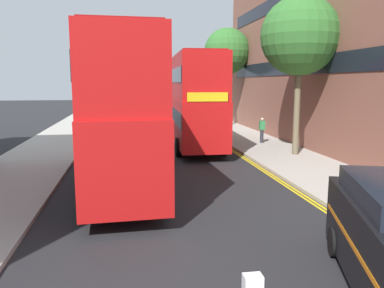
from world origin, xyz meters
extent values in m
cube|color=#ADA89E|center=(6.50, 16.00, 0.07)|extent=(4.00, 80.00, 0.14)
cube|color=#ADA89E|center=(-6.50, 16.00, 0.07)|extent=(4.00, 80.00, 0.14)
cube|color=yellow|center=(4.40, 14.00, 0.00)|extent=(0.10, 56.00, 0.01)
cube|color=yellow|center=(4.24, 14.00, 0.00)|extent=(0.10, 56.00, 0.01)
cube|color=red|center=(-2.07, 12.53, 1.74)|extent=(2.96, 10.90, 2.60)
cube|color=red|center=(-2.07, 12.53, 4.29)|extent=(2.90, 10.68, 2.50)
cube|color=black|center=(-2.07, 12.53, 2.04)|extent=(2.97, 10.47, 0.84)
cube|color=black|center=(-2.07, 12.53, 4.39)|extent=(2.95, 10.25, 0.80)
cube|color=yellow|center=(-2.30, 17.90, 3.29)|extent=(2.00, 0.15, 0.44)
cube|color=maroon|center=(-2.07, 12.53, 5.59)|extent=(2.66, 9.81, 0.10)
cylinder|color=black|center=(-3.46, 15.82, 0.52)|extent=(0.34, 1.05, 1.04)
cylinder|color=black|center=(-0.96, 15.93, 0.52)|extent=(0.34, 1.05, 1.04)
cylinder|color=black|center=(-3.17, 9.13, 0.52)|extent=(0.34, 1.05, 1.04)
cylinder|color=black|center=(-0.68, 9.24, 0.52)|extent=(0.34, 1.05, 1.04)
cube|color=red|center=(2.29, 21.31, 1.74)|extent=(2.93, 10.89, 2.60)
cube|color=red|center=(2.29, 21.31, 4.29)|extent=(2.87, 10.67, 2.50)
cube|color=black|center=(2.29, 21.31, 2.04)|extent=(2.95, 10.46, 0.84)
cube|color=black|center=(2.29, 21.31, 4.39)|extent=(2.93, 10.25, 0.80)
cube|color=yellow|center=(2.08, 15.93, 3.29)|extent=(2.00, 0.14, 0.44)
cube|color=maroon|center=(2.29, 21.31, 5.59)|extent=(2.64, 9.80, 0.10)
cylinder|color=black|center=(3.41, 17.91, 0.52)|extent=(0.34, 1.05, 1.04)
cylinder|color=black|center=(0.91, 18.01, 0.52)|extent=(0.34, 1.05, 1.04)
cylinder|color=black|center=(3.68, 24.60, 0.52)|extent=(0.34, 1.05, 1.04)
cylinder|color=black|center=(1.18, 24.70, 0.52)|extent=(0.34, 1.05, 1.04)
cylinder|color=black|center=(2.90, 5.25, 0.34)|extent=(0.42, 0.71, 0.68)
cylinder|color=#2D2D38|center=(6.72, 21.13, 0.56)|extent=(0.22, 0.22, 0.85)
cube|color=#338C4C|center=(6.72, 21.13, 1.27)|extent=(0.34, 0.22, 0.56)
sphere|color=beige|center=(6.72, 21.13, 1.66)|extent=(0.20, 0.20, 0.20)
cylinder|color=#6B6047|center=(6.93, 31.20, 2.81)|extent=(0.35, 0.35, 5.34)
cylinder|color=#6B6047|center=(7.65, 31.36, 6.00)|extent=(0.45, 1.51, 1.11)
cylinder|color=#6B6047|center=(7.05, 31.92, 5.99)|extent=(1.51, 0.36, 1.11)
cylinder|color=#6B6047|center=(6.37, 31.61, 5.97)|extent=(0.95, 1.23, 1.06)
cylinder|color=#6B6047|center=(6.36, 30.94, 5.92)|extent=(0.63, 1.23, 0.96)
cylinder|color=#6B6047|center=(7.25, 30.61, 5.95)|extent=(1.27, 0.77, 1.02)
sphere|color=#33702D|center=(6.93, 31.20, 6.68)|extent=(4.00, 4.00, 4.00)
cylinder|color=#6B6047|center=(7.14, 16.94, 2.64)|extent=(0.33, 0.33, 5.01)
cylinder|color=#6B6047|center=(7.70, 16.88, 5.54)|extent=(0.23, 1.19, 0.88)
cylinder|color=#6B6047|center=(7.17, 17.44, 5.50)|extent=(1.07, 0.19, 0.79)
cylinder|color=#6B6047|center=(6.55, 17.20, 5.59)|extent=(0.65, 1.26, 0.98)
cylinder|color=#6B6047|center=(6.43, 16.66, 5.68)|extent=(0.68, 1.50, 1.15)
cylinder|color=#6B6047|center=(7.30, 16.48, 5.49)|extent=(1.00, 0.46, 0.77)
sphere|color=#33702D|center=(7.14, 16.94, 6.37)|extent=(4.08, 4.08, 4.08)
cube|color=brown|center=(13.50, 21.16, 6.52)|extent=(10.00, 28.00, 13.04)
cube|color=black|center=(8.48, 21.16, 4.95)|extent=(0.04, 24.64, 1.00)
camera|label=1|loc=(-1.74, -2.62, 3.99)|focal=36.41mm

